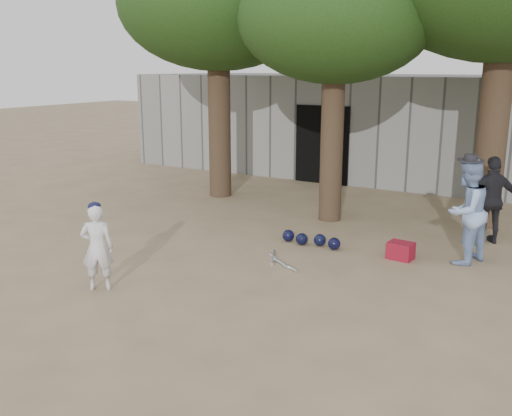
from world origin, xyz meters
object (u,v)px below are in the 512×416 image
Objects in this scene: spectator_dark at (492,200)px; spectator_blue at (466,212)px; boy_player at (97,247)px; red_bag at (401,251)px.

spectator_blue is at bearing 50.76° from spectator_dark.
boy_player reaches higher than red_bag.
spectator_dark is at bearing -165.96° from boy_player.
spectator_blue reaches higher than red_bag.
spectator_blue reaches higher than boy_player.
boy_player is at bearing 18.30° from spectator_dark.
red_bag is at bearing -46.63° from spectator_blue.
spectator_blue reaches higher than spectator_dark.
boy_player is 0.73× the size of spectator_blue.
red_bag is at bearing 25.73° from spectator_dark.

